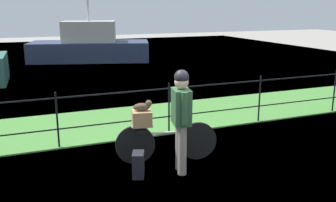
{
  "coord_description": "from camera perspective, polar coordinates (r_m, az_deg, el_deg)",
  "views": [
    {
      "loc": [
        -2.78,
        -4.97,
        2.62
      ],
      "look_at": [
        -0.29,
        1.28,
        0.9
      ],
      "focal_mm": 39.65,
      "sensor_mm": 36.0,
      "label": 1
    }
  ],
  "objects": [
    {
      "name": "grass_strip",
      "position": [
        8.9,
        -2.6,
        -2.69
      ],
      "size": [
        27.0,
        2.4,
        0.03
      ],
      "primitive_type": "cube",
      "color": "#478438",
      "rests_on": "ground"
    },
    {
      "name": "cyclist_person",
      "position": [
        5.82,
        2.04,
        -1.78
      ],
      "size": [
        0.33,
        0.53,
        1.68
      ],
      "color": "gray",
      "rests_on": "ground"
    },
    {
      "name": "iron_fence",
      "position": [
        7.7,
        0.15,
        -0.54
      ],
      "size": [
        18.04,
        0.04,
        1.09
      ],
      "color": "black",
      "rests_on": "ground"
    },
    {
      "name": "backpack_on_paving",
      "position": [
        5.95,
        -4.59,
        -9.72
      ],
      "size": [
        0.27,
        0.33,
        0.4
      ],
      "primitive_type": "cube",
      "rotation": [
        0.0,
        0.0,
        4.34
      ],
      "color": "black",
      "rests_on": "ground"
    },
    {
      "name": "ground_plane",
      "position": [
        6.27,
        6.89,
        -10.48
      ],
      "size": [
        60.0,
        60.0,
        0.0
      ],
      "primitive_type": "plane",
      "color": "gray"
    },
    {
      "name": "moored_boat_near",
      "position": [
        18.91,
        -11.92,
        8.22
      ],
      "size": [
        6.11,
        3.73,
        3.53
      ],
      "color": "#2D3856",
      "rests_on": "ground"
    },
    {
      "name": "harbor_water",
      "position": [
        16.11,
        -11.58,
        4.69
      ],
      "size": [
        30.0,
        30.0,
        0.0
      ],
      "primitive_type": "plane",
      "color": "#60849E",
      "rests_on": "ground"
    },
    {
      "name": "bicycle_main",
      "position": [
        6.42,
        -0.35,
        -6.3
      ],
      "size": [
        1.74,
        0.4,
        0.68
      ],
      "color": "black",
      "rests_on": "ground"
    },
    {
      "name": "wooden_crate",
      "position": [
        6.22,
        -4.05,
        -2.65
      ],
      "size": [
        0.37,
        0.35,
        0.26
      ],
      "primitive_type": "cube",
      "rotation": [
        0.0,
        0.0,
        -0.2
      ],
      "color": "#A87F51",
      "rests_on": "bicycle_main"
    },
    {
      "name": "terrier_dog",
      "position": [
        6.16,
        -3.85,
        -0.81
      ],
      "size": [
        0.32,
        0.19,
        0.18
      ],
      "color": "#4C3D2D",
      "rests_on": "wooden_crate"
    }
  ]
}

